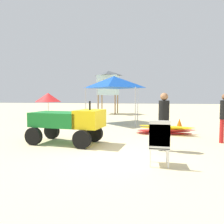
% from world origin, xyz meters
% --- Properties ---
extents(ground, '(80.00, 80.00, 0.00)m').
position_xyz_m(ground, '(0.00, 0.00, 0.00)').
color(ground, beige).
extents(utility_cart, '(2.68, 1.57, 1.50)m').
position_xyz_m(utility_cart, '(-1.68, 1.04, 0.78)').
color(utility_cart, '#197A2D').
rests_on(utility_cart, ground).
extents(stacked_plastic_chairs, '(0.48, 0.48, 1.11)m').
position_xyz_m(stacked_plastic_chairs, '(1.32, -0.86, 0.65)').
color(stacked_plastic_chairs, white).
rests_on(stacked_plastic_chairs, ground).
extents(surfboard_pile, '(2.63, 0.79, 0.40)m').
position_xyz_m(surfboard_pile, '(1.80, 3.42, 0.20)').
color(surfboard_pile, red).
rests_on(surfboard_pile, ground).
extents(lifeguard_near_center, '(0.32, 0.32, 1.77)m').
position_xyz_m(lifeguard_near_center, '(1.53, 0.62, 1.02)').
color(lifeguard_near_center, black).
rests_on(lifeguard_near_center, ground).
extents(popup_canopy, '(2.84, 2.84, 2.89)m').
position_xyz_m(popup_canopy, '(-1.01, 6.90, 2.52)').
color(popup_canopy, '#B2B2B7').
rests_on(popup_canopy, ground).
extents(lifeguard_tower, '(1.98, 1.98, 4.02)m').
position_xyz_m(lifeguard_tower, '(-2.63, 13.51, 2.90)').
color(lifeguard_tower, olive).
rests_on(lifeguard_tower, ground).
extents(beach_umbrella_left, '(1.89, 1.89, 1.90)m').
position_xyz_m(beach_umbrella_left, '(-6.24, 8.63, 1.57)').
color(beach_umbrella_left, beige).
rests_on(beach_umbrella_left, ground).
extents(traffic_cone_far, '(0.32, 0.32, 0.45)m').
position_xyz_m(traffic_cone_far, '(2.74, 5.73, 0.23)').
color(traffic_cone_far, orange).
rests_on(traffic_cone_far, ground).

